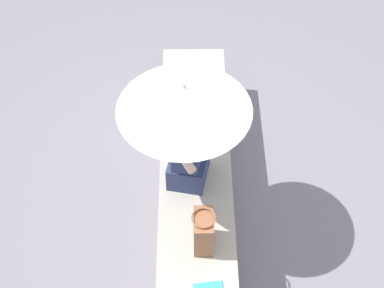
{
  "coord_description": "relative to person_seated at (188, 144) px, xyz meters",
  "views": [
    {
      "loc": [
        2.98,
        -0.06,
        4.29
      ],
      "look_at": [
        0.03,
        -0.03,
        0.85
      ],
      "focal_mm": 57.26,
      "sensor_mm": 36.0,
      "label": 1
    }
  ],
  "objects": [
    {
      "name": "person_seated",
      "position": [
        0.0,
        0.0,
        0.0
      ],
      "size": [
        0.5,
        0.34,
        0.9
      ],
      "color": "navy",
      "rests_on": "stone_bench"
    },
    {
      "name": "tote_bag_canvas",
      "position": [
        0.61,
        0.1,
        -0.23
      ],
      "size": [
        0.23,
        0.17,
        0.33
      ],
      "color": "brown",
      "rests_on": "stone_bench"
    },
    {
      "name": "handbag_black",
      "position": [
        -0.85,
        0.01,
        -0.24
      ],
      "size": [
        0.2,
        0.15,
        0.31
      ],
      "color": "#335184",
      "rests_on": "stone_bench"
    },
    {
      "name": "parasol",
      "position": [
        0.04,
        -0.03,
        0.51
      ],
      "size": [
        0.94,
        0.94,
        1.03
      ],
      "color": "#B7B7BC",
      "rests_on": "stone_bench"
    },
    {
      "name": "ground_plane",
      "position": [
        -0.06,
        0.06,
        -0.89
      ],
      "size": [
        14.0,
        14.0,
        0.0
      ],
      "primitive_type": "plane",
      "color": "slate"
    },
    {
      "name": "stone_bench",
      "position": [
        -0.06,
        0.06,
        -0.64
      ],
      "size": [
        2.89,
        0.57,
        0.5
      ],
      "primitive_type": "cube",
      "color": "#A8A093",
      "rests_on": "ground"
    }
  ]
}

